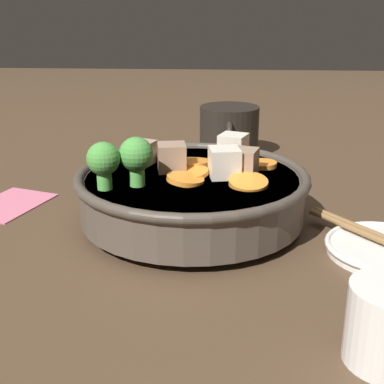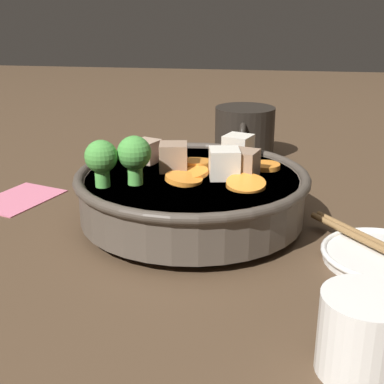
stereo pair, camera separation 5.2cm
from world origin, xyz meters
name	(u,v)px [view 2 (the right image)]	position (x,y,z in m)	size (l,w,h in m)	color
ground_plane	(192,223)	(0.00, 0.00, 0.00)	(3.00, 3.00, 0.00)	#4C3826
stirfry_bowl	(191,190)	(0.00, 0.00, 0.04)	(0.27, 0.27, 0.11)	#51473D
side_saucer	(383,256)	(0.07, 0.21, 0.01)	(0.13, 0.13, 0.01)	white
tea_cup	(364,334)	(0.25, 0.16, 0.03)	(0.07, 0.07, 0.06)	white
dark_mug	(244,133)	(-0.30, 0.04, 0.04)	(0.12, 0.10, 0.09)	black
napkin	(19,198)	(-0.05, -0.24, 0.00)	(0.13, 0.11, 0.00)	#D16B84
chopsticks_pair	(384,248)	(0.07, 0.21, 0.02)	(0.17, 0.14, 0.01)	olive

